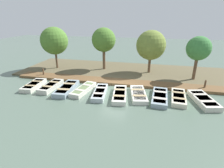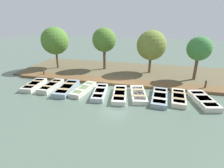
{
  "view_description": "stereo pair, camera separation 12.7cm",
  "coord_description": "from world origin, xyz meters",
  "px_view_note": "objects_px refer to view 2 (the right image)",
  "views": [
    {
      "loc": [
        14.69,
        3.25,
        6.28
      ],
      "look_at": [
        0.71,
        0.01,
        0.65
      ],
      "focal_mm": 28.0,
      "sensor_mm": 36.0,
      "label": 1
    },
    {
      "loc": [
        14.66,
        3.37,
        6.28
      ],
      "look_at": [
        0.71,
        0.01,
        0.65
      ],
      "focal_mm": 28.0,
      "sensor_mm": 36.0,
      "label": 2
    }
  ],
  "objects_px": {
    "rowboat_0": "(34,85)",
    "mooring_post_near": "(44,72)",
    "rowboat_8": "(178,98)",
    "rowboat_3": "(84,89)",
    "rowboat_5": "(120,95)",
    "park_tree_center": "(151,45)",
    "park_tree_right": "(199,49)",
    "rowboat_2": "(67,88)",
    "rowboat_1": "(51,86)",
    "rowboat_6": "(138,94)",
    "park_tree_far_left": "(55,41)",
    "mooring_post_far": "(205,85)",
    "park_tree_left": "(104,40)",
    "rowboat_4": "(100,92)",
    "rowboat_7": "(160,97)",
    "rowboat_9": "(203,100)"
  },
  "relations": [
    {
      "from": "rowboat_5",
      "to": "mooring_post_near",
      "type": "distance_m",
      "value": 9.62
    },
    {
      "from": "park_tree_center",
      "to": "mooring_post_far",
      "type": "bearing_deg",
      "value": 53.18
    },
    {
      "from": "rowboat_0",
      "to": "rowboat_9",
      "type": "height_order",
      "value": "rowboat_9"
    },
    {
      "from": "mooring_post_far",
      "to": "park_tree_left",
      "type": "xyz_separation_m",
      "value": [
        -4.0,
        -10.5,
        3.14
      ]
    },
    {
      "from": "rowboat_5",
      "to": "park_tree_center",
      "type": "distance_m",
      "value": 7.85
    },
    {
      "from": "rowboat_2",
      "to": "park_tree_left",
      "type": "height_order",
      "value": "park_tree_left"
    },
    {
      "from": "rowboat_8",
      "to": "park_tree_right",
      "type": "xyz_separation_m",
      "value": [
        -5.03,
        2.02,
        3.09
      ]
    },
    {
      "from": "rowboat_2",
      "to": "rowboat_7",
      "type": "xyz_separation_m",
      "value": [
        -0.13,
        8.08,
        -0.03
      ]
    },
    {
      "from": "rowboat_0",
      "to": "mooring_post_near",
      "type": "xyz_separation_m",
      "value": [
        -2.92,
        -0.86,
        0.27
      ]
    },
    {
      "from": "rowboat_0",
      "to": "mooring_post_near",
      "type": "height_order",
      "value": "mooring_post_near"
    },
    {
      "from": "rowboat_5",
      "to": "park_tree_right",
      "type": "relative_size",
      "value": 0.77
    },
    {
      "from": "rowboat_5",
      "to": "mooring_post_near",
      "type": "xyz_separation_m",
      "value": [
        -3.12,
        -9.09,
        0.28
      ]
    },
    {
      "from": "rowboat_2",
      "to": "park_tree_right",
      "type": "distance_m",
      "value": 13.13
    },
    {
      "from": "rowboat_2",
      "to": "rowboat_9",
      "type": "distance_m",
      "value": 11.35
    },
    {
      "from": "rowboat_6",
      "to": "park_tree_far_left",
      "type": "distance_m",
      "value": 12.59
    },
    {
      "from": "mooring_post_far",
      "to": "park_tree_left",
      "type": "height_order",
      "value": "park_tree_left"
    },
    {
      "from": "rowboat_7",
      "to": "rowboat_8",
      "type": "relative_size",
      "value": 1.1
    },
    {
      "from": "mooring_post_near",
      "to": "park_tree_far_left",
      "type": "xyz_separation_m",
      "value": [
        -3.11,
        -0.09,
        2.99
      ]
    },
    {
      "from": "rowboat_0",
      "to": "rowboat_9",
      "type": "distance_m",
      "value": 14.72
    },
    {
      "from": "rowboat_3",
      "to": "park_tree_far_left",
      "type": "distance_m",
      "value": 8.9
    },
    {
      "from": "rowboat_4",
      "to": "rowboat_9",
      "type": "relative_size",
      "value": 0.98
    },
    {
      "from": "rowboat_7",
      "to": "rowboat_0",
      "type": "bearing_deg",
      "value": -86.48
    },
    {
      "from": "rowboat_2",
      "to": "rowboat_7",
      "type": "bearing_deg",
      "value": 86.77
    },
    {
      "from": "rowboat_1",
      "to": "rowboat_8",
      "type": "relative_size",
      "value": 0.95
    },
    {
      "from": "rowboat_0",
      "to": "rowboat_8",
      "type": "bearing_deg",
      "value": 85.79
    },
    {
      "from": "park_tree_far_left",
      "to": "park_tree_center",
      "type": "bearing_deg",
      "value": 93.45
    },
    {
      "from": "rowboat_3",
      "to": "rowboat_5",
      "type": "xyz_separation_m",
      "value": [
        0.37,
        3.34,
        0.0
      ]
    },
    {
      "from": "rowboat_6",
      "to": "park_tree_far_left",
      "type": "height_order",
      "value": "park_tree_far_left"
    },
    {
      "from": "park_tree_far_left",
      "to": "park_tree_left",
      "type": "height_order",
      "value": "park_tree_far_left"
    },
    {
      "from": "rowboat_1",
      "to": "rowboat_4",
      "type": "bearing_deg",
      "value": 87.23
    },
    {
      "from": "rowboat_6",
      "to": "rowboat_7",
      "type": "height_order",
      "value": "rowboat_7"
    },
    {
      "from": "rowboat_7",
      "to": "park_tree_right",
      "type": "distance_m",
      "value": 7.04
    },
    {
      "from": "rowboat_3",
      "to": "rowboat_5",
      "type": "relative_size",
      "value": 0.98
    },
    {
      "from": "rowboat_1",
      "to": "rowboat_6",
      "type": "relative_size",
      "value": 0.88
    },
    {
      "from": "rowboat_0",
      "to": "park_tree_center",
      "type": "xyz_separation_m",
      "value": [
        -6.71,
        10.36,
        3.04
      ]
    },
    {
      "from": "rowboat_3",
      "to": "rowboat_1",
      "type": "bearing_deg",
      "value": -81.02
    },
    {
      "from": "rowboat_3",
      "to": "mooring_post_near",
      "type": "distance_m",
      "value": 6.38
    },
    {
      "from": "rowboat_1",
      "to": "rowboat_2",
      "type": "bearing_deg",
      "value": 85.44
    },
    {
      "from": "park_tree_far_left",
      "to": "rowboat_4",
      "type": "bearing_deg",
      "value": 50.33
    },
    {
      "from": "rowboat_2",
      "to": "rowboat_4",
      "type": "bearing_deg",
      "value": 83.56
    },
    {
      "from": "rowboat_2",
      "to": "mooring_post_near",
      "type": "xyz_separation_m",
      "value": [
        -2.95,
        -4.23,
        0.26
      ]
    },
    {
      "from": "rowboat_4",
      "to": "rowboat_3",
      "type": "bearing_deg",
      "value": -109.03
    },
    {
      "from": "rowboat_0",
      "to": "park_tree_far_left",
      "type": "relative_size",
      "value": 0.6
    },
    {
      "from": "rowboat_1",
      "to": "rowboat_9",
      "type": "xyz_separation_m",
      "value": [
        -0.15,
        12.99,
        -0.01
      ]
    },
    {
      "from": "rowboat_0",
      "to": "park_tree_right",
      "type": "distance_m",
      "value": 16.17
    },
    {
      "from": "rowboat_0",
      "to": "park_tree_left",
      "type": "height_order",
      "value": "park_tree_left"
    },
    {
      "from": "park_tree_center",
      "to": "rowboat_0",
      "type": "bearing_deg",
      "value": -57.06
    },
    {
      "from": "mooring_post_near",
      "to": "mooring_post_far",
      "type": "xyz_separation_m",
      "value": [
        0.0,
        16.29,
        0.0
      ]
    },
    {
      "from": "mooring_post_far",
      "to": "park_tree_center",
      "type": "relative_size",
      "value": 0.19
    },
    {
      "from": "rowboat_6",
      "to": "rowboat_9",
      "type": "distance_m",
      "value": 4.98
    }
  ]
}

